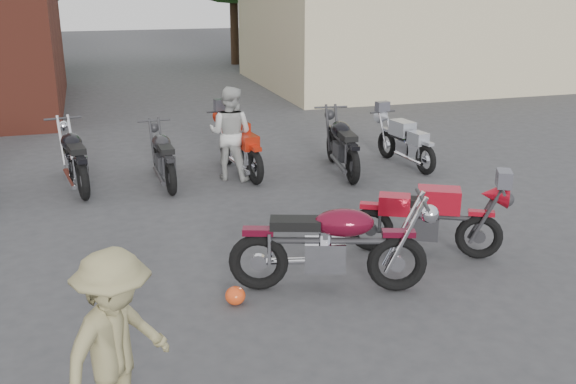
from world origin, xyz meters
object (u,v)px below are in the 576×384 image
object	(u,v)px
row_bike_4	(239,143)
sportbike	(428,215)
person_tan	(117,348)
row_bike_5	(342,141)
person_light	(230,133)
row_bike_6	(405,140)
row_bike_2	(74,154)
row_bike_3	(163,153)
vintage_motorcycle	(332,239)
helmet	(235,296)

from	to	relation	value
row_bike_4	sportbike	bearing A→B (deg)	-169.05
person_tan	row_bike_5	distance (m)	7.84
person_light	person_tan	size ratio (longest dim) A/B	1.06
person_light	row_bike_6	distance (m)	3.46
row_bike_2	row_bike_3	xyz separation A→B (m)	(1.51, -0.22, -0.05)
row_bike_3	row_bike_5	size ratio (longest dim) A/B	0.91
sportbike	person_light	distance (m)	4.52
person_tan	row_bike_6	distance (m)	8.72
vintage_motorcycle	helmet	size ratio (longest dim) A/B	9.61
row_bike_5	row_bike_6	size ratio (longest dim) A/B	1.16
person_tan	row_bike_2	distance (m)	6.97
vintage_motorcycle	row_bike_4	size ratio (longest dim) A/B	1.10
row_bike_3	row_bike_4	world-z (taller)	row_bike_4
helmet	row_bike_5	bearing A→B (deg)	55.81
row_bike_6	helmet	bearing A→B (deg)	128.16
vintage_motorcycle	row_bike_6	bearing A→B (deg)	72.95
person_tan	person_light	bearing A→B (deg)	28.06
row_bike_3	vintage_motorcycle	bearing A→B (deg)	-166.98
person_light	row_bike_5	world-z (taller)	person_light
person_light	row_bike_2	xyz separation A→B (m)	(-2.73, 0.30, -0.25)
row_bike_2	row_bike_3	bearing A→B (deg)	-107.60
person_tan	vintage_motorcycle	bearing A→B (deg)	-5.23
helmet	sportbike	bearing A→B (deg)	12.36
row_bike_2	row_bike_4	distance (m)	2.96
row_bike_2	row_bike_6	bearing A→B (deg)	-103.37
row_bike_2	row_bike_4	xyz separation A→B (m)	(2.96, -0.01, -0.02)
sportbike	person_tan	world-z (taller)	person_tan
person_light	row_bike_6	bearing A→B (deg)	-148.34
row_bike_4	row_bike_5	size ratio (longest dim) A/B	0.96
vintage_motorcycle	person_light	world-z (taller)	person_light
sportbike	row_bike_2	xyz separation A→B (m)	(-4.44, 4.48, 0.04)
sportbike	row_bike_2	size ratio (longest dim) A/B	0.93
row_bike_4	row_bike_6	bearing A→B (deg)	-105.12
person_light	row_bike_2	distance (m)	2.76
person_tan	row_bike_4	world-z (taller)	person_tan
helmet	row_bike_4	distance (m)	5.23
row_bike_2	row_bike_4	size ratio (longest dim) A/B	1.03
row_bike_4	row_bike_6	size ratio (longest dim) A/B	1.11
row_bike_2	sportbike	bearing A→B (deg)	-144.46
sportbike	person_light	size ratio (longest dim) A/B	1.14
row_bike_3	row_bike_4	xyz separation A→B (m)	(1.44, 0.21, 0.03)
vintage_motorcycle	row_bike_2	bearing A→B (deg)	137.98
person_tan	row_bike_3	xyz separation A→B (m)	(1.13, 6.74, -0.25)
helmet	person_tan	size ratio (longest dim) A/B	0.14
row_bike_5	helmet	bearing A→B (deg)	153.30
sportbike	row_bike_3	bearing A→B (deg)	152.49
vintage_motorcycle	sportbike	distance (m)	1.68
sportbike	row_bike_5	world-z (taller)	row_bike_5
vintage_motorcycle	person_light	distance (m)	4.77
row_bike_6	person_tan	bearing A→B (deg)	130.44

